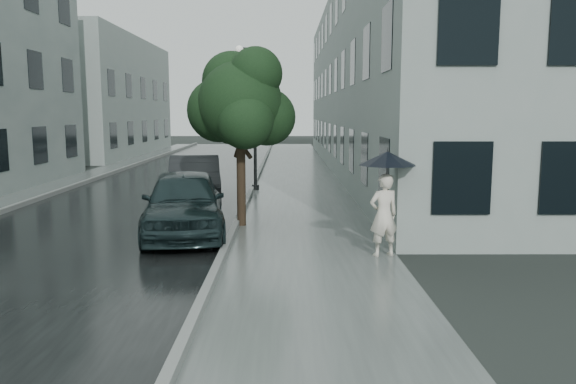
{
  "coord_description": "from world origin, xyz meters",
  "views": [
    {
      "loc": [
        -0.29,
        -9.86,
        2.93
      ],
      "look_at": [
        -0.25,
        1.59,
        1.3
      ],
      "focal_mm": 35.0,
      "sensor_mm": 36.0,
      "label": 1
    }
  ],
  "objects_px": {
    "lamp_post": "(251,109)",
    "pedestrian": "(384,215)",
    "street_tree": "(240,103)",
    "car_near": "(184,202)",
    "car_far": "(195,179)"
  },
  "relations": [
    {
      "from": "lamp_post",
      "to": "pedestrian",
      "type": "bearing_deg",
      "value": -70.41
    },
    {
      "from": "street_tree",
      "to": "car_near",
      "type": "relative_size",
      "value": 0.99
    },
    {
      "from": "pedestrian",
      "to": "car_near",
      "type": "height_order",
      "value": "pedestrian"
    },
    {
      "from": "car_far",
      "to": "street_tree",
      "type": "bearing_deg",
      "value": -73.02
    },
    {
      "from": "pedestrian",
      "to": "street_tree",
      "type": "bearing_deg",
      "value": -62.55
    },
    {
      "from": "street_tree",
      "to": "lamp_post",
      "type": "bearing_deg",
      "value": 91.29
    },
    {
      "from": "street_tree",
      "to": "lamp_post",
      "type": "distance_m",
      "value": 6.62
    },
    {
      "from": "street_tree",
      "to": "car_far",
      "type": "xyz_separation_m",
      "value": [
        -1.84,
        3.81,
        -2.41
      ]
    },
    {
      "from": "lamp_post",
      "to": "car_far",
      "type": "distance_m",
      "value": 4.0
    },
    {
      "from": "car_near",
      "to": "car_far",
      "type": "relative_size",
      "value": 1.01
    },
    {
      "from": "street_tree",
      "to": "car_near",
      "type": "height_order",
      "value": "street_tree"
    },
    {
      "from": "street_tree",
      "to": "car_far",
      "type": "bearing_deg",
      "value": 115.76
    },
    {
      "from": "pedestrian",
      "to": "car_far",
      "type": "distance_m",
      "value": 8.65
    },
    {
      "from": "pedestrian",
      "to": "car_far",
      "type": "relative_size",
      "value": 0.37
    },
    {
      "from": "street_tree",
      "to": "lamp_post",
      "type": "height_order",
      "value": "lamp_post"
    }
  ]
}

